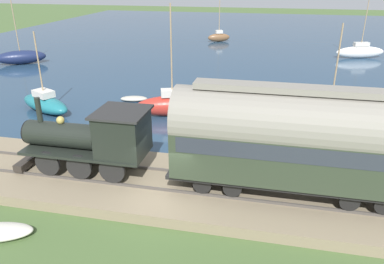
{
  "coord_description": "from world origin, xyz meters",
  "views": [
    {
      "loc": [
        -12.98,
        -3.99,
        8.97
      ],
      "look_at": [
        3.89,
        -0.3,
        1.64
      ],
      "focal_mm": 35.0,
      "sensor_mm": 36.0,
      "label": 1
    }
  ],
  "objects_px": {
    "sailboat_white": "(360,51)",
    "sailboat_navy": "(21,57)",
    "sailboat_brown": "(219,37)",
    "passenger_coach": "(294,138)",
    "sailboat_red": "(172,105)",
    "rowboat_off_pier": "(244,136)",
    "steam_locomotive": "(97,137)",
    "rowboat_far_out": "(134,99)",
    "sailboat_teal": "(45,103)",
    "sailboat_gray": "(330,110)",
    "rowboat_mid_harbor": "(246,110)"
  },
  "relations": [
    {
      "from": "sailboat_navy",
      "to": "passenger_coach",
      "type": "bearing_deg",
      "value": -160.95
    },
    {
      "from": "sailboat_white",
      "to": "sailboat_teal",
      "type": "xyz_separation_m",
      "value": [
        -24.12,
        25.0,
        -0.14
      ]
    },
    {
      "from": "sailboat_red",
      "to": "rowboat_off_pier",
      "type": "distance_m",
      "value": 6.1
    },
    {
      "from": "sailboat_white",
      "to": "sailboat_red",
      "type": "bearing_deg",
      "value": 127.98
    },
    {
      "from": "passenger_coach",
      "to": "sailboat_red",
      "type": "relative_size",
      "value": 1.36
    },
    {
      "from": "sailboat_red",
      "to": "rowboat_off_pier",
      "type": "height_order",
      "value": "sailboat_red"
    },
    {
      "from": "passenger_coach",
      "to": "sailboat_brown",
      "type": "height_order",
      "value": "sailboat_brown"
    },
    {
      "from": "sailboat_gray",
      "to": "rowboat_mid_harbor",
      "type": "height_order",
      "value": "sailboat_gray"
    },
    {
      "from": "passenger_coach",
      "to": "sailboat_red",
      "type": "distance_m",
      "value": 12.22
    },
    {
      "from": "passenger_coach",
      "to": "sailboat_teal",
      "type": "distance_m",
      "value": 18.49
    },
    {
      "from": "sailboat_gray",
      "to": "rowboat_far_out",
      "type": "height_order",
      "value": "sailboat_gray"
    },
    {
      "from": "sailboat_teal",
      "to": "rowboat_mid_harbor",
      "type": "height_order",
      "value": "sailboat_teal"
    },
    {
      "from": "sailboat_red",
      "to": "rowboat_far_out",
      "type": "relative_size",
      "value": 3.36
    },
    {
      "from": "passenger_coach",
      "to": "sailboat_red",
      "type": "xyz_separation_m",
      "value": [
        9.37,
        7.51,
        -2.28
      ]
    },
    {
      "from": "passenger_coach",
      "to": "sailboat_white",
      "type": "relative_size",
      "value": 1.17
    },
    {
      "from": "sailboat_navy",
      "to": "rowboat_mid_harbor",
      "type": "relative_size",
      "value": 2.79
    },
    {
      "from": "sailboat_navy",
      "to": "rowboat_far_out",
      "type": "relative_size",
      "value": 3.29
    },
    {
      "from": "sailboat_white",
      "to": "rowboat_off_pier",
      "type": "relative_size",
      "value": 3.51
    },
    {
      "from": "passenger_coach",
      "to": "rowboat_off_pier",
      "type": "bearing_deg",
      "value": 20.57
    },
    {
      "from": "sailboat_teal",
      "to": "rowboat_mid_harbor",
      "type": "xyz_separation_m",
      "value": [
        2.64,
        -13.82,
        -0.37
      ]
    },
    {
      "from": "sailboat_brown",
      "to": "sailboat_white",
      "type": "relative_size",
      "value": 0.97
    },
    {
      "from": "sailboat_brown",
      "to": "sailboat_gray",
      "type": "relative_size",
      "value": 1.33
    },
    {
      "from": "rowboat_off_pier",
      "to": "rowboat_mid_harbor",
      "type": "distance_m",
      "value": 4.61
    },
    {
      "from": "sailboat_navy",
      "to": "rowboat_far_out",
      "type": "bearing_deg",
      "value": -153.47
    },
    {
      "from": "sailboat_navy",
      "to": "sailboat_teal",
      "type": "xyz_separation_m",
      "value": [
        -13.05,
        -11.1,
        -0.12
      ]
    },
    {
      "from": "passenger_coach",
      "to": "steam_locomotive",
      "type": "bearing_deg",
      "value": 90.0
    },
    {
      "from": "sailboat_navy",
      "to": "rowboat_far_out",
      "type": "xyz_separation_m",
      "value": [
        -9.47,
        -16.31,
        -0.55
      ]
    },
    {
      "from": "sailboat_brown",
      "to": "sailboat_navy",
      "type": "xyz_separation_m",
      "value": [
        -18.79,
        18.59,
        0.04
      ]
    },
    {
      "from": "steam_locomotive",
      "to": "sailboat_white",
      "type": "relative_size",
      "value": 0.72
    },
    {
      "from": "sailboat_red",
      "to": "sailboat_white",
      "type": "distance_m",
      "value": 28.0
    },
    {
      "from": "sailboat_white",
      "to": "sailboat_navy",
      "type": "bearing_deg",
      "value": 90.15
    },
    {
      "from": "sailboat_brown",
      "to": "rowboat_off_pier",
      "type": "relative_size",
      "value": 3.41
    },
    {
      "from": "steam_locomotive",
      "to": "passenger_coach",
      "type": "xyz_separation_m",
      "value": [
        0.0,
        -8.43,
        0.72
      ]
    },
    {
      "from": "rowboat_far_out",
      "to": "sailboat_teal",
      "type": "bearing_deg",
      "value": 111.88
    },
    {
      "from": "sailboat_teal",
      "to": "sailboat_gray",
      "type": "bearing_deg",
      "value": -56.57
    },
    {
      "from": "passenger_coach",
      "to": "rowboat_mid_harbor",
      "type": "distance_m",
      "value": 11.45
    },
    {
      "from": "steam_locomotive",
      "to": "sailboat_navy",
      "type": "distance_m",
      "value": 28.57
    },
    {
      "from": "sailboat_red",
      "to": "rowboat_off_pier",
      "type": "bearing_deg",
      "value": -140.11
    },
    {
      "from": "steam_locomotive",
      "to": "passenger_coach",
      "type": "distance_m",
      "value": 8.46
    },
    {
      "from": "sailboat_brown",
      "to": "rowboat_mid_harbor",
      "type": "distance_m",
      "value": 29.88
    },
    {
      "from": "sailboat_gray",
      "to": "sailboat_white",
      "type": "relative_size",
      "value": 0.73
    },
    {
      "from": "steam_locomotive",
      "to": "sailboat_red",
      "type": "distance_m",
      "value": 9.54
    },
    {
      "from": "steam_locomotive",
      "to": "sailboat_white",
      "type": "height_order",
      "value": "sailboat_white"
    },
    {
      "from": "steam_locomotive",
      "to": "sailboat_brown",
      "type": "relative_size",
      "value": 0.74
    },
    {
      "from": "sailboat_white",
      "to": "rowboat_far_out",
      "type": "xyz_separation_m",
      "value": [
        -20.55,
        19.8,
        -0.57
      ]
    },
    {
      "from": "rowboat_mid_harbor",
      "to": "sailboat_teal",
      "type": "bearing_deg",
      "value": 132.17
    },
    {
      "from": "sailboat_brown",
      "to": "rowboat_off_pier",
      "type": "bearing_deg",
      "value": 163.29
    },
    {
      "from": "rowboat_off_pier",
      "to": "rowboat_far_out",
      "type": "relative_size",
      "value": 1.12
    },
    {
      "from": "rowboat_mid_harbor",
      "to": "rowboat_far_out",
      "type": "height_order",
      "value": "rowboat_mid_harbor"
    },
    {
      "from": "rowboat_mid_harbor",
      "to": "sailboat_gray",
      "type": "bearing_deg",
      "value": -62.43
    }
  ]
}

